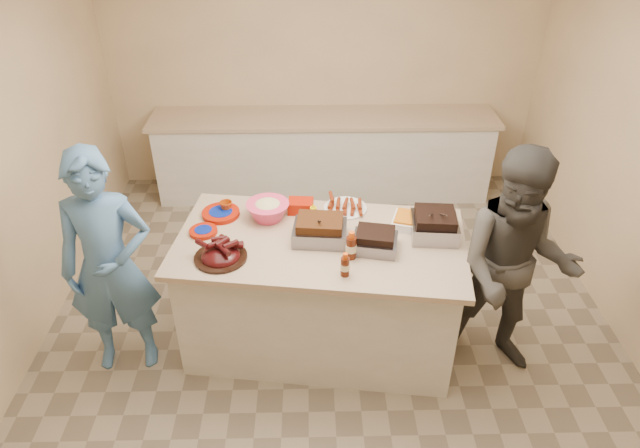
{
  "coord_description": "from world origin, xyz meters",
  "views": [
    {
      "loc": [
        -0.15,
        -3.34,
        3.22
      ],
      "look_at": [
        -0.09,
        -0.06,
        1.05
      ],
      "focal_mm": 32.0,
      "sensor_mm": 36.0,
      "label": 1
    }
  ],
  "objects_px": {
    "guest_blue": "(133,357)",
    "mustard_bottle": "(313,219)",
    "coleslaw_bowl": "(268,218)",
    "bbq_bottle_a": "(345,275)",
    "rib_platter": "(221,258)",
    "roasting_pan": "(433,235)",
    "plastic_cup": "(227,212)",
    "island": "(320,339)",
    "guest_gray": "(493,359)",
    "bbq_bottle_b": "(351,258)"
  },
  "relations": [
    {
      "from": "bbq_bottle_a",
      "to": "rib_platter",
      "type": "bearing_deg",
      "value": 166.56
    },
    {
      "from": "plastic_cup",
      "to": "guest_blue",
      "type": "bearing_deg",
      "value": -143.41
    },
    {
      "from": "rib_platter",
      "to": "coleslaw_bowl",
      "type": "height_order",
      "value": "coleslaw_bowl"
    },
    {
      "from": "roasting_pan",
      "to": "mustard_bottle",
      "type": "distance_m",
      "value": 0.87
    },
    {
      "from": "roasting_pan",
      "to": "bbq_bottle_b",
      "type": "height_order",
      "value": "bbq_bottle_b"
    },
    {
      "from": "plastic_cup",
      "to": "guest_blue",
      "type": "xyz_separation_m",
      "value": [
        -0.73,
        -0.54,
        -0.95
      ]
    },
    {
      "from": "coleslaw_bowl",
      "to": "mustard_bottle",
      "type": "xyz_separation_m",
      "value": [
        0.33,
        -0.02,
        -0.0
      ]
    },
    {
      "from": "bbq_bottle_b",
      "to": "plastic_cup",
      "type": "xyz_separation_m",
      "value": [
        -0.89,
        0.59,
        -0.0
      ]
    },
    {
      "from": "island",
      "to": "plastic_cup",
      "type": "bearing_deg",
      "value": 158.95
    },
    {
      "from": "plastic_cup",
      "to": "guest_blue",
      "type": "distance_m",
      "value": 1.32
    },
    {
      "from": "island",
      "to": "roasting_pan",
      "type": "relative_size",
      "value": 6.32
    },
    {
      "from": "coleslaw_bowl",
      "to": "bbq_bottle_b",
      "type": "distance_m",
      "value": 0.76
    },
    {
      "from": "plastic_cup",
      "to": "guest_blue",
      "type": "relative_size",
      "value": 0.05
    },
    {
      "from": "mustard_bottle",
      "to": "guest_blue",
      "type": "distance_m",
      "value": 1.73
    },
    {
      "from": "guest_blue",
      "to": "guest_gray",
      "type": "xyz_separation_m",
      "value": [
        2.72,
        -0.07,
        0.0
      ]
    },
    {
      "from": "rib_platter",
      "to": "mustard_bottle",
      "type": "bearing_deg",
      "value": 36.97
    },
    {
      "from": "plastic_cup",
      "to": "guest_gray",
      "type": "xyz_separation_m",
      "value": [
        1.99,
        -0.62,
        -0.95
      ]
    },
    {
      "from": "mustard_bottle",
      "to": "guest_blue",
      "type": "xyz_separation_m",
      "value": [
        -1.38,
        -0.43,
        -0.95
      ]
    },
    {
      "from": "bbq_bottle_b",
      "to": "guest_gray",
      "type": "height_order",
      "value": "bbq_bottle_b"
    },
    {
      "from": "bbq_bottle_a",
      "to": "guest_blue",
      "type": "bearing_deg",
      "value": 171.79
    },
    {
      "from": "guest_blue",
      "to": "bbq_bottle_a",
      "type": "bearing_deg",
      "value": -14.84
    },
    {
      "from": "island",
      "to": "rib_platter",
      "type": "relative_size",
      "value": 5.67
    },
    {
      "from": "rib_platter",
      "to": "roasting_pan",
      "type": "xyz_separation_m",
      "value": [
        1.46,
        0.24,
        -0.0
      ]
    },
    {
      "from": "coleslaw_bowl",
      "to": "bbq_bottle_a",
      "type": "xyz_separation_m",
      "value": [
        0.52,
        -0.68,
        -0.0
      ]
    },
    {
      "from": "coleslaw_bowl",
      "to": "guest_blue",
      "type": "relative_size",
      "value": 0.18
    },
    {
      "from": "rib_platter",
      "to": "roasting_pan",
      "type": "relative_size",
      "value": 1.11
    },
    {
      "from": "roasting_pan",
      "to": "plastic_cup",
      "type": "bearing_deg",
      "value": 172.24
    },
    {
      "from": "coleslaw_bowl",
      "to": "guest_gray",
      "type": "bearing_deg",
      "value": -17.31
    },
    {
      "from": "bbq_bottle_a",
      "to": "guest_gray",
      "type": "height_order",
      "value": "bbq_bottle_a"
    },
    {
      "from": "island",
      "to": "guest_gray",
      "type": "bearing_deg",
      "value": -2.49
    },
    {
      "from": "roasting_pan",
      "to": "guest_gray",
      "type": "bearing_deg",
      "value": -23.47
    },
    {
      "from": "bbq_bottle_a",
      "to": "coleslaw_bowl",
      "type": "bearing_deg",
      "value": 127.75
    },
    {
      "from": "bbq_bottle_b",
      "to": "roasting_pan",
      "type": "bearing_deg",
      "value": 22.57
    },
    {
      "from": "roasting_pan",
      "to": "bbq_bottle_b",
      "type": "bearing_deg",
      "value": -152.28
    },
    {
      "from": "guest_blue",
      "to": "coleslaw_bowl",
      "type": "bearing_deg",
      "value": 16.57
    },
    {
      "from": "rib_platter",
      "to": "guest_blue",
      "type": "height_order",
      "value": "rib_platter"
    },
    {
      "from": "guest_blue",
      "to": "guest_gray",
      "type": "relative_size",
      "value": 1.0
    },
    {
      "from": "guest_blue",
      "to": "mustard_bottle",
      "type": "bearing_deg",
      "value": 10.76
    },
    {
      "from": "roasting_pan",
      "to": "guest_gray",
      "type": "distance_m",
      "value": 1.11
    },
    {
      "from": "guest_gray",
      "to": "plastic_cup",
      "type": "bearing_deg",
      "value": 177.39
    },
    {
      "from": "island",
      "to": "bbq_bottle_b",
      "type": "height_order",
      "value": "bbq_bottle_b"
    },
    {
      "from": "coleslaw_bowl",
      "to": "rib_platter",
      "type": "bearing_deg",
      "value": -120.75
    },
    {
      "from": "mustard_bottle",
      "to": "bbq_bottle_b",
      "type": "bearing_deg",
      "value": -62.9
    },
    {
      "from": "roasting_pan",
      "to": "mustard_bottle",
      "type": "height_order",
      "value": "mustard_bottle"
    },
    {
      "from": "bbq_bottle_b",
      "to": "bbq_bottle_a",
      "type": "bearing_deg",
      "value": -105.39
    },
    {
      "from": "island",
      "to": "guest_gray",
      "type": "xyz_separation_m",
      "value": [
        1.3,
        -0.24,
        0.0
      ]
    },
    {
      "from": "bbq_bottle_b",
      "to": "coleslaw_bowl",
      "type": "bearing_deg",
      "value": 139.35
    },
    {
      "from": "bbq_bottle_b",
      "to": "plastic_cup",
      "type": "relative_size",
      "value": 2.15
    },
    {
      "from": "coleslaw_bowl",
      "to": "plastic_cup",
      "type": "bearing_deg",
      "value": 163.38
    },
    {
      "from": "rib_platter",
      "to": "guest_blue",
      "type": "xyz_separation_m",
      "value": [
        -0.76,
        0.03,
        -0.95
      ]
    }
  ]
}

